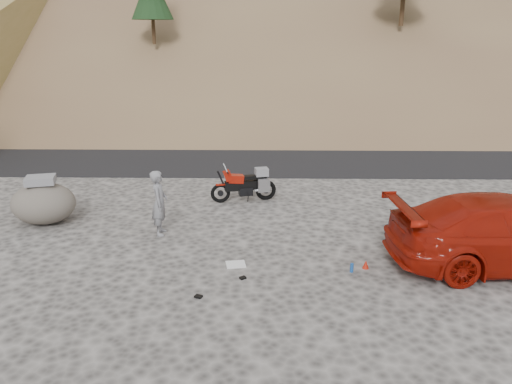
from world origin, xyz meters
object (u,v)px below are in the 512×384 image
motorcycle (247,185)px  boulder (43,203)px  red_car (506,264)px  man (161,234)px

motorcycle → boulder: (-5.27, -1.85, 0.05)m
motorcycle → red_car: motorcycle is taller
man → motorcycle: bearing=-41.9°
man → boulder: boulder is taller
man → boulder: 3.33m
motorcycle → man: motorcycle is taller
man → boulder: bearing=74.5°
motorcycle → boulder: 5.58m
man → red_car: (7.86, -1.59, 0.00)m
man → red_car: size_ratio=0.31×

